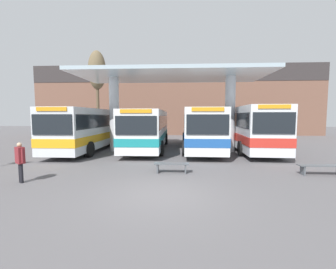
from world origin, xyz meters
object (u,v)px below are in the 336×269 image
object	(u,v)px
transit_bus_right_bay	(200,127)
poplar_tree_behind_left	(97,72)
transit_bus_far_right_bay	(247,126)
waiting_bench_mid_platform	(321,167)
waiting_bench_near_pillar	(172,166)
transit_bus_left_bay	(91,127)
pedestrian_waiting	(20,158)
transit_bus_center_bay	(148,128)
parked_car_street	(230,129)

from	to	relation	value
transit_bus_right_bay	poplar_tree_behind_left	world-z (taller)	poplar_tree_behind_left
transit_bus_far_right_bay	poplar_tree_behind_left	size ratio (longest dim) A/B	1.21
waiting_bench_mid_platform	transit_bus_right_bay	bearing A→B (deg)	120.43
waiting_bench_near_pillar	transit_bus_far_right_bay	bearing A→B (deg)	55.16
transit_bus_left_bay	waiting_bench_mid_platform	world-z (taller)	transit_bus_left_bay
waiting_bench_mid_platform	poplar_tree_behind_left	bearing A→B (deg)	136.56
waiting_bench_mid_platform	pedestrian_waiting	world-z (taller)	pedestrian_waiting
waiting_bench_mid_platform	poplar_tree_behind_left	distance (m)	22.70
waiting_bench_near_pillar	transit_bus_left_bay	bearing A→B (deg)	133.68
pedestrian_waiting	poplar_tree_behind_left	bearing A→B (deg)	135.58
transit_bus_left_bay	pedestrian_waiting	world-z (taller)	transit_bus_left_bay
transit_bus_left_bay	poplar_tree_behind_left	world-z (taller)	poplar_tree_behind_left
transit_bus_right_bay	pedestrian_waiting	distance (m)	12.64
transit_bus_center_bay	waiting_bench_near_pillar	distance (m)	7.94
pedestrian_waiting	parked_car_street	xyz separation A→B (m)	(12.07, 18.55, 0.08)
transit_bus_left_bay	transit_bus_right_bay	xyz separation A→B (m)	(8.59, 1.09, 0.00)
transit_bus_far_right_bay	transit_bus_center_bay	bearing A→B (deg)	7.68
poplar_tree_behind_left	parked_car_street	size ratio (longest dim) A/B	2.24
transit_bus_right_bay	waiting_bench_near_pillar	distance (m)	8.38
pedestrian_waiting	transit_bus_far_right_bay	bearing A→B (deg)	76.13
transit_bus_center_bay	poplar_tree_behind_left	world-z (taller)	poplar_tree_behind_left
parked_car_street	transit_bus_left_bay	bearing A→B (deg)	-144.63
waiting_bench_near_pillar	waiting_bench_mid_platform	world-z (taller)	same
transit_bus_far_right_bay	poplar_tree_behind_left	bearing A→B (deg)	-21.65
transit_bus_left_bay	poplar_tree_behind_left	size ratio (longest dim) A/B	1.06
poplar_tree_behind_left	waiting_bench_near_pillar	bearing A→B (deg)	-58.83
waiting_bench_mid_platform	parked_car_street	xyz separation A→B (m)	(-0.48, 16.69, 0.70)
transit_bus_right_bay	waiting_bench_near_pillar	world-z (taller)	transit_bus_right_bay
waiting_bench_near_pillar	poplar_tree_behind_left	distance (m)	18.74
transit_bus_far_right_bay	transit_bus_right_bay	bearing A→B (deg)	5.67
waiting_bench_mid_platform	pedestrian_waiting	distance (m)	12.70
waiting_bench_near_pillar	parked_car_street	distance (m)	17.82
waiting_bench_near_pillar	waiting_bench_mid_platform	size ratio (longest dim) A/B	0.81
parked_car_street	transit_bus_center_bay	bearing A→B (deg)	-134.36
pedestrian_waiting	parked_car_street	distance (m)	22.13
transit_bus_left_bay	waiting_bench_mid_platform	distance (m)	15.06
transit_bus_right_bay	poplar_tree_behind_left	size ratio (longest dim) A/B	1.18
transit_bus_right_bay	poplar_tree_behind_left	distance (m)	14.09
transit_bus_center_bay	pedestrian_waiting	world-z (taller)	transit_bus_center_bay
transit_bus_right_bay	transit_bus_center_bay	bearing A→B (deg)	7.79
transit_bus_left_bay	waiting_bench_mid_platform	xyz separation A→B (m)	(13.30, -6.94, -1.41)
waiting_bench_near_pillar	poplar_tree_behind_left	xyz separation A→B (m)	(-8.95, 14.80, 7.22)
parked_car_street	pedestrian_waiting	bearing A→B (deg)	-124.94
pedestrian_waiting	poplar_tree_behind_left	world-z (taller)	poplar_tree_behind_left
transit_bus_right_bay	parked_car_street	world-z (taller)	transit_bus_right_bay
transit_bus_center_bay	parked_car_street	size ratio (longest dim) A/B	2.34
transit_bus_center_bay	waiting_bench_near_pillar	bearing A→B (deg)	105.47
transit_bus_left_bay	transit_bus_far_right_bay	world-z (taller)	transit_bus_far_right_bay
waiting_bench_mid_platform	poplar_tree_behind_left	world-z (taller)	poplar_tree_behind_left
transit_bus_center_bay	poplar_tree_behind_left	distance (m)	11.53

